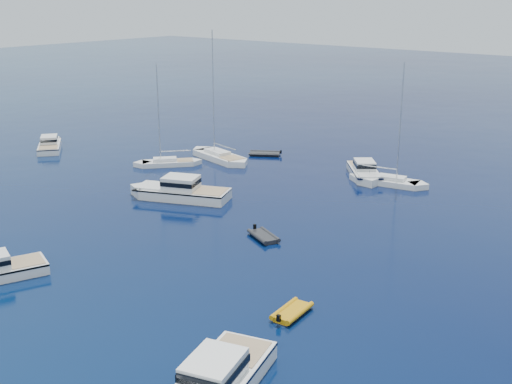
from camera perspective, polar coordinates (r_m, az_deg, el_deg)
ground at (r=45.17m, az=-14.85°, el=-10.53°), size 400.00×400.00×0.00m
motor_cruiser_centre at (r=67.95m, az=-6.72°, el=-0.55°), size 12.01×7.75×3.03m
motor_cruiser_far_l at (r=92.99m, az=-17.57°, el=3.60°), size 8.97×7.79×2.40m
motor_cruiser_horizon at (r=76.22m, az=9.45°, el=1.30°), size 8.30×9.05×2.47m
sailboat_mid_l at (r=81.01m, az=-7.71°, el=2.32°), size 7.49×8.16×12.95m
sailboat_centre at (r=73.84m, az=11.46°, el=0.67°), size 9.81×4.22×13.99m
sailboat_far_l at (r=83.20m, az=-3.22°, el=2.85°), size 11.74×5.54×16.70m
tender_yellow at (r=44.06m, az=3.15°, el=-10.68°), size 2.23×3.59×0.95m
tender_grey_near at (r=56.68m, az=0.66°, el=-4.09°), size 4.04×3.29×0.95m
tender_grey_far at (r=85.32m, az=0.77°, el=3.24°), size 4.81×4.17×0.95m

